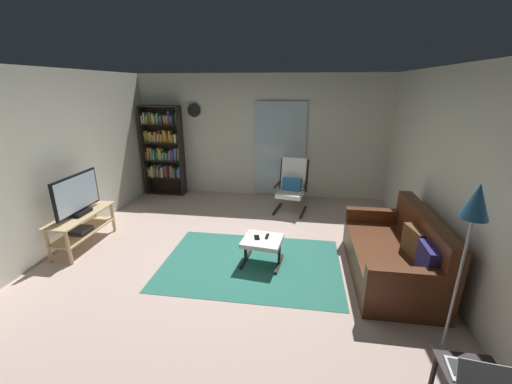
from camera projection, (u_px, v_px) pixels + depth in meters
name	position (u px, v px, depth m)	size (l,w,h in m)	color
ground_plane	(234.00, 259.00, 4.51)	(7.02, 7.02, 0.00)	#BEA499
wall_back	(261.00, 137.00, 6.81)	(5.60, 0.06, 2.60)	silver
wall_left	(46.00, 164.00, 4.47)	(0.06, 6.00, 2.60)	silver
wall_right	(455.00, 180.00, 3.72)	(0.06, 6.00, 2.60)	silver
glass_door_panel	(280.00, 149.00, 6.77)	(1.10, 0.01, 2.00)	silver
area_rug	(251.00, 264.00, 4.38)	(2.45, 1.69, 0.01)	#2B6E5F
tv_stand	(82.00, 225.00, 4.78)	(0.41, 1.16, 0.52)	tan
television	(77.00, 196.00, 4.64)	(0.20, 0.92, 0.61)	black
bookshelf_near_tv	(163.00, 149.00, 6.96)	(0.86, 0.30, 1.96)	black
leather_sofa	(396.00, 255.00, 4.00)	(0.91, 1.79, 0.89)	#522815
lounge_armchair	(292.00, 184.00, 6.13)	(0.67, 0.74, 1.02)	black
ottoman	(262.00, 243.00, 4.31)	(0.57, 0.54, 0.38)	white
tv_remote	(267.00, 236.00, 4.34)	(0.04, 0.14, 0.02)	black
cell_phone	(257.00, 237.00, 4.31)	(0.07, 0.14, 0.01)	black
floor_lamp_by_sofa	(474.00, 215.00, 2.55)	(0.22, 0.22, 1.63)	#A5A5AD
laptop	(479.00, 375.00, 2.07)	(0.35, 0.31, 0.20)	#B7BABF
wall_clock	(194.00, 110.00, 6.76)	(0.29, 0.03, 0.29)	silver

